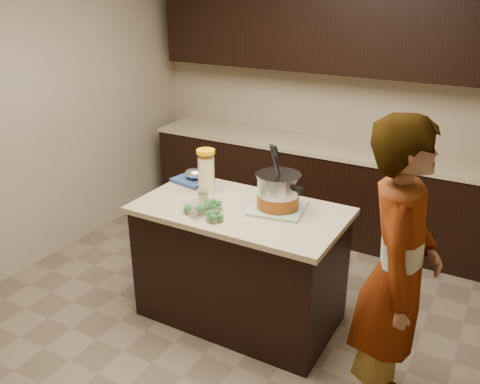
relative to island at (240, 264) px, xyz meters
The scene contains 13 objects.
ground_plane 0.45m from the island, ahead, with size 4.00×4.00×0.00m, color brown.
room_shell 1.26m from the island, ahead, with size 4.04×4.04×2.72m.
back_cabinets 1.81m from the island, 90.00° to the left, with size 3.60×0.63×2.33m.
island is the anchor object (origin of this frame).
dish_towel 0.53m from the island, 23.99° to the left, with size 0.36×0.36×0.02m, color #597750.
stock_pot 0.63m from the island, 23.95° to the left, with size 0.42×0.39×0.44m.
lemonade_pitcher 0.71m from the island, 161.02° to the left, with size 0.15×0.15×0.33m.
mason_jar 0.57m from the island, 158.53° to the right, with size 0.11×0.11×0.14m.
broccoli_tub_left 0.51m from the island, 143.22° to the right, with size 0.15×0.15×0.06m.
broccoli_tub_right 0.54m from the island, 99.64° to the right, with size 0.14×0.14×0.06m.
broccoli_tub_rect 0.57m from the island, 133.18° to the right, with size 0.22×0.20×0.07m.
blue_tray 0.78m from the island, 156.44° to the left, with size 0.32×0.27×0.11m.
person 1.30m from the island, 17.07° to the right, with size 0.65×0.43×1.79m, color gray.
Camera 1 is at (1.58, -2.80, 2.35)m, focal length 38.00 mm.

